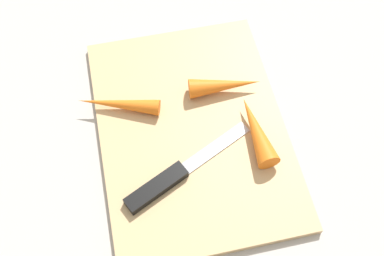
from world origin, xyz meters
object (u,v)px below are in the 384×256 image
at_px(carrot_longest, 119,104).
at_px(carrot_medium, 256,130).
at_px(cutting_board, 192,130).
at_px(carrot_shortest, 225,85).
at_px(knife, 165,182).

distance_m(carrot_longest, carrot_medium, 0.20).
height_order(cutting_board, carrot_shortest, carrot_shortest).
distance_m(knife, carrot_shortest, 0.17).
distance_m(knife, carrot_medium, 0.14).
distance_m(knife, carrot_longest, 0.14).
relative_size(carrot_longest, carrot_medium, 1.11).
relative_size(knife, carrot_longest, 1.61).
xyz_separation_m(knife, carrot_medium, (-0.05, 0.14, 0.01)).
distance_m(carrot_shortest, carrot_longest, 0.16).
relative_size(cutting_board, carrot_shortest, 3.44).
relative_size(carrot_shortest, carrot_medium, 0.99).
relative_size(cutting_board, carrot_medium, 3.40).
bearing_deg(carrot_medium, carrot_longest, 61.20).
bearing_deg(carrot_medium, knife, 104.71).
distance_m(carrot_shortest, carrot_medium, 0.09).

